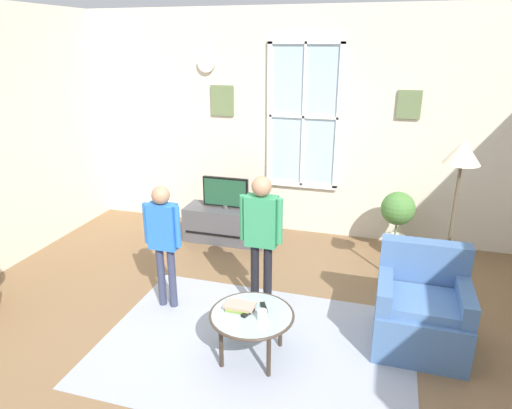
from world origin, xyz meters
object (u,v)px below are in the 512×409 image
Objects in this scene: television at (226,192)px; remote_near_books at (248,313)px; person_green_shirt at (261,229)px; potted_plant_by_window at (397,216)px; armchair at (421,311)px; book_stack at (240,306)px; cup at (262,315)px; remote_near_cup at (264,307)px; tv_stand at (226,224)px; coffee_table at (252,317)px; person_blue_shirt at (163,233)px; floor_lamp at (460,170)px.

remote_near_books is at bearing -65.80° from television.
potted_plant_by_window is at bearing 52.81° from person_green_shirt.
book_stack is (-1.47, -0.54, 0.11)m from armchair.
book_stack is 0.19× the size of person_green_shirt.
person_green_shirt reaches higher than book_stack.
remote_near_cup is (-0.03, 0.16, -0.03)m from cup.
potted_plant_by_window reaches higher than tv_stand.
person_blue_shirt reaches higher than coffee_table.
cup is (0.22, -0.10, 0.02)m from book_stack.
remote_near_books is (-0.03, -0.01, 0.04)m from coffee_table.
remote_near_cup is at bearing -20.30° from person_blue_shirt.
television is 0.70× the size of armchair.
person_green_shirt is 0.94m from person_blue_shirt.
armchair is 1.23× the size of coffee_table.
coffee_table is at bearing -115.38° from potted_plant_by_window.
book_stack reaches higher than remote_near_books.
television is at bearing 112.77° from book_stack.
coffee_table is 1.23m from person_blue_shirt.
cup is 0.14m from remote_near_books.
tv_stand is 2.33m from book_stack.
person_blue_shirt reaches higher than potted_plant_by_window.
potted_plant_by_window is (1.14, 2.40, 0.12)m from coffee_table.
television reaches higher than coffee_table.
armchair is at bearing 20.61° from remote_near_cup.
person_blue_shirt reaches higher than armchair.
person_blue_shirt is at bearing 153.53° from coffee_table.
tv_stand is at bearing 121.43° from person_green_shirt.
floor_lamp is (1.61, 1.20, 1.02)m from remote_near_books.
coffee_table is 2.76× the size of book_stack.
armchair is at bearing 20.05° from book_stack.
television is at bearing 114.93° from coffee_table.
television is 4.35× the size of remote_near_cup.
tv_stand is 4.25× the size of book_stack.
potted_plant_by_window is at bearing 40.83° from person_blue_shirt.
potted_plant_by_window is 0.47× the size of floor_lamp.
television is 2.43m from coffee_table.
television is 1.72m from person_green_shirt.
remote_near_books is at bearing -82.67° from person_green_shirt.
remote_near_cup is (0.10, 0.11, 0.00)m from remote_near_books.
tv_stand is 1.77m from person_blue_shirt.
potted_plant_by_window is at bearing 64.09° from remote_near_books.
book_stack is (-0.12, 0.05, 0.05)m from coffee_table.
coffee_table is at bearing -124.71° from remote_near_cup.
floor_lamp reaches higher than person_blue_shirt.
floor_lamp is (1.51, 1.09, 1.02)m from remote_near_cup.
remote_near_cup reaches higher than coffee_table.
tv_stand is 1.34× the size of potted_plant_by_window.
person_green_shirt is 1.09× the size of person_blue_shirt.
coffee_table is at bearing -80.29° from person_green_shirt.
book_stack is 2.28m from floor_lamp.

